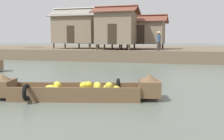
{
  "coord_description": "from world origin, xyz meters",
  "views": [
    {
      "loc": [
        4.91,
        -1.86,
        1.87
      ],
      "look_at": [
        1.95,
        8.32,
        0.67
      ],
      "focal_mm": 42.16,
      "sensor_mm": 36.0,
      "label": 1
    }
  ],
  "objects_px": {
    "stilt_house_mid_left": "(100,32)",
    "stilt_house_right": "(143,32)",
    "stilt_house_left": "(77,29)",
    "stilt_house_mid_right": "(116,28)",
    "vendor_person": "(159,40)",
    "banana_boat": "(76,90)"
  },
  "relations": [
    {
      "from": "banana_boat",
      "to": "stilt_house_right",
      "type": "distance_m",
      "value": 18.92
    },
    {
      "from": "stilt_house_mid_right",
      "to": "vendor_person",
      "type": "distance_m",
      "value": 4.27
    },
    {
      "from": "banana_boat",
      "to": "stilt_house_right",
      "type": "xyz_separation_m",
      "value": [
        -1.05,
        18.73,
        2.43
      ]
    },
    {
      "from": "stilt_house_right",
      "to": "stilt_house_mid_right",
      "type": "bearing_deg",
      "value": -127.42
    },
    {
      "from": "stilt_house_mid_left",
      "to": "stilt_house_mid_right",
      "type": "height_order",
      "value": "stilt_house_mid_right"
    },
    {
      "from": "stilt_house_left",
      "to": "stilt_house_mid_right",
      "type": "distance_m",
      "value": 5.75
    },
    {
      "from": "banana_boat",
      "to": "stilt_house_left",
      "type": "xyz_separation_m",
      "value": [
        -8.21,
        18.67,
        2.83
      ]
    },
    {
      "from": "banana_boat",
      "to": "vendor_person",
      "type": "bearing_deg",
      "value": 86.47
    },
    {
      "from": "stilt_house_left",
      "to": "stilt_house_right",
      "type": "bearing_deg",
      "value": 0.47
    },
    {
      "from": "banana_boat",
      "to": "stilt_house_mid_right",
      "type": "xyz_separation_m",
      "value": [
        -3.09,
        16.06,
        2.76
      ]
    },
    {
      "from": "stilt_house_mid_left",
      "to": "stilt_house_mid_right",
      "type": "distance_m",
      "value": 4.62
    },
    {
      "from": "stilt_house_right",
      "to": "banana_boat",
      "type": "bearing_deg",
      "value": -86.81
    },
    {
      "from": "stilt_house_left",
      "to": "stilt_house_right",
      "type": "height_order",
      "value": "stilt_house_left"
    },
    {
      "from": "stilt_house_left",
      "to": "stilt_house_mid_left",
      "type": "xyz_separation_m",
      "value": [
        2.3,
        1.04,
        -0.38
      ]
    },
    {
      "from": "stilt_house_mid_left",
      "to": "stilt_house_right",
      "type": "relative_size",
      "value": 0.98
    },
    {
      "from": "stilt_house_mid_left",
      "to": "stilt_house_right",
      "type": "xyz_separation_m",
      "value": [
        4.86,
        -0.98,
        -0.01
      ]
    },
    {
      "from": "stilt_house_mid_left",
      "to": "banana_boat",
      "type": "bearing_deg",
      "value": -73.32
    },
    {
      "from": "stilt_house_mid_left",
      "to": "stilt_house_mid_right",
      "type": "relative_size",
      "value": 1.16
    },
    {
      "from": "stilt_house_mid_left",
      "to": "stilt_house_right",
      "type": "distance_m",
      "value": 4.96
    },
    {
      "from": "vendor_person",
      "to": "stilt_house_left",
      "type": "bearing_deg",
      "value": 158.94
    },
    {
      "from": "banana_boat",
      "to": "stilt_house_left",
      "type": "bearing_deg",
      "value": 113.72
    },
    {
      "from": "stilt_house_left",
      "to": "stilt_house_mid_right",
      "type": "height_order",
      "value": "stilt_house_left"
    }
  ]
}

